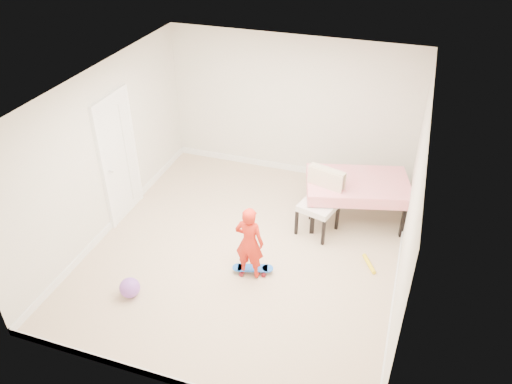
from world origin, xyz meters
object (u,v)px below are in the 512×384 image
(dining_table, at_px, (356,200))
(dining_chair, at_px, (318,204))
(child, at_px, (249,244))
(balloon, at_px, (130,288))
(skateboard, at_px, (253,270))

(dining_table, xyz_separation_m, dining_chair, (-0.52, -0.52, 0.16))
(child, bearing_deg, dining_table, -121.54)
(child, relative_size, balloon, 4.04)
(dining_table, xyz_separation_m, child, (-1.20, -1.82, 0.19))
(child, height_order, balloon, child)
(skateboard, xyz_separation_m, child, (-0.02, -0.07, 0.52))
(dining_chair, xyz_separation_m, skateboard, (-0.66, -1.23, -0.49))
(dining_table, relative_size, skateboard, 2.71)
(dining_chair, height_order, balloon, dining_chair)
(dining_chair, relative_size, skateboard, 1.80)
(dining_table, xyz_separation_m, skateboard, (-1.17, -1.75, -0.33))
(dining_chair, xyz_separation_m, child, (-0.68, -1.30, 0.04))
(child, xyz_separation_m, balloon, (-1.41, -0.89, -0.43))
(skateboard, bearing_deg, child, -124.30)
(dining_chair, bearing_deg, child, -102.04)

